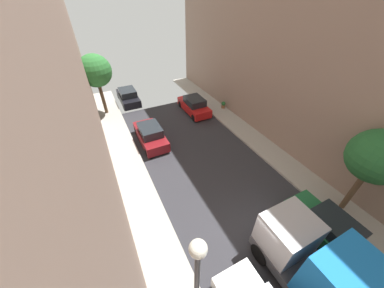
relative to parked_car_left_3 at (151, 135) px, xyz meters
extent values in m
plane|color=#2D2D33|center=(2.70, -10.20, -0.72)|extent=(32.00, 32.00, 0.00)
cube|color=#A8A399|center=(-2.30, -10.20, -0.64)|extent=(2.00, 44.00, 0.15)
cube|color=#A8A399|center=(7.70, -10.20, -0.64)|extent=(2.00, 44.00, 0.15)
cylinder|color=black|center=(0.78, -11.52, -0.40)|extent=(0.22, 0.64, 0.64)
cube|color=maroon|center=(0.00, 0.04, -0.17)|extent=(1.76, 4.20, 0.76)
cube|color=#1E2328|center=(0.00, -0.11, 0.53)|extent=(1.56, 2.10, 0.64)
cylinder|color=black|center=(-0.78, 1.59, -0.40)|extent=(0.22, 0.64, 0.64)
cylinder|color=black|center=(0.78, 1.59, -0.40)|extent=(0.22, 0.64, 0.64)
cylinder|color=black|center=(-0.78, -1.51, -0.40)|extent=(0.22, 0.64, 0.64)
cylinder|color=black|center=(0.78, -1.51, -0.40)|extent=(0.22, 0.64, 0.64)
cube|color=black|center=(0.00, 7.95, -0.17)|extent=(1.76, 4.20, 0.76)
cube|color=#1E2328|center=(0.00, 7.80, 0.53)|extent=(1.56, 2.10, 0.64)
cylinder|color=black|center=(-0.78, 9.50, -0.40)|extent=(0.22, 0.64, 0.64)
cylinder|color=black|center=(0.78, 9.50, -0.40)|extent=(0.22, 0.64, 0.64)
cylinder|color=black|center=(-0.78, 6.40, -0.40)|extent=(0.22, 0.64, 0.64)
cylinder|color=black|center=(0.78, 6.40, -0.40)|extent=(0.22, 0.64, 0.64)
cube|color=#1E6638|center=(5.40, -11.61, -0.17)|extent=(1.76, 4.20, 0.76)
cube|color=#1E2328|center=(5.40, -11.76, 0.53)|extent=(1.56, 2.10, 0.64)
cylinder|color=black|center=(4.62, -10.06, -0.40)|extent=(0.22, 0.64, 0.64)
cylinder|color=black|center=(6.18, -10.06, -0.40)|extent=(0.22, 0.64, 0.64)
cylinder|color=black|center=(4.62, -13.16, -0.40)|extent=(0.22, 0.64, 0.64)
cylinder|color=black|center=(6.18, -13.16, -0.40)|extent=(0.22, 0.64, 0.64)
cube|color=red|center=(5.40, 2.99, -0.17)|extent=(1.76, 4.20, 0.76)
cube|color=#1E2328|center=(5.40, 2.84, 0.53)|extent=(1.56, 2.10, 0.64)
cylinder|color=black|center=(4.62, 4.54, -0.40)|extent=(0.22, 0.64, 0.64)
cylinder|color=black|center=(6.18, 4.54, -0.40)|extent=(0.22, 0.64, 0.64)
cylinder|color=black|center=(4.62, 1.44, -0.40)|extent=(0.22, 0.64, 0.64)
cylinder|color=black|center=(6.18, 1.44, -0.40)|extent=(0.22, 0.64, 0.64)
cube|color=#B7B7BC|center=(2.70, -11.18, 1.11)|extent=(2.10, 1.80, 1.70)
cylinder|color=black|center=(1.72, -10.98, -0.24)|extent=(0.30, 0.96, 0.96)
cylinder|color=black|center=(3.68, -10.98, -0.24)|extent=(0.30, 0.96, 0.96)
cylinder|color=brown|center=(-2.54, 6.49, 0.95)|extent=(0.30, 0.30, 3.04)
sphere|color=#2D7233|center=(-2.54, 6.49, 3.53)|extent=(2.82, 2.82, 2.82)
cylinder|color=brown|center=(7.81, -10.94, 0.83)|extent=(0.28, 0.28, 2.80)
sphere|color=#23602D|center=(7.81, -10.94, 3.21)|extent=(2.60, 2.60, 2.60)
cylinder|color=brown|center=(8.34, 2.14, -0.41)|extent=(0.36, 0.36, 0.32)
sphere|color=#23602D|center=(8.34, 2.14, -0.09)|extent=(0.41, 0.41, 0.41)
sphere|color=white|center=(-1.90, -11.58, 4.76)|extent=(0.44, 0.44, 0.44)
camera|label=1|loc=(-3.00, -13.48, 9.42)|focal=19.21mm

